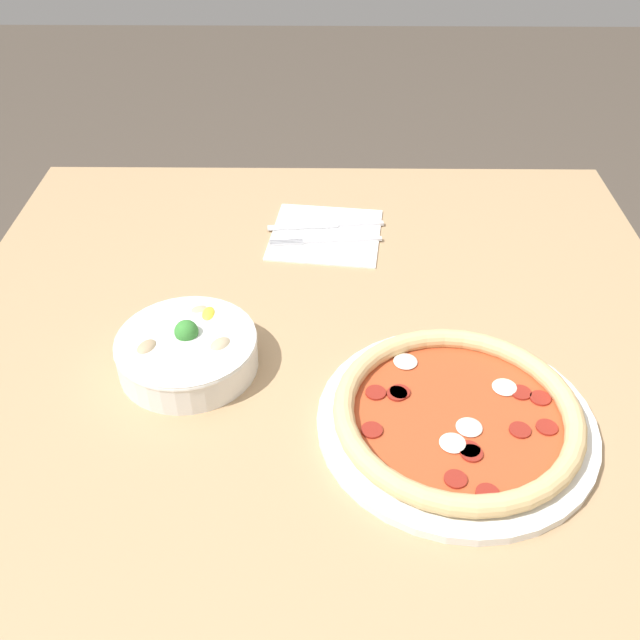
{
  "coord_description": "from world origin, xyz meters",
  "views": [
    {
      "loc": [
        -0.74,
        -0.01,
        1.38
      ],
      "look_at": [
        0.05,
        -0.0,
        0.75
      ],
      "focal_mm": 40.0,
      "sensor_mm": 36.0,
      "label": 1
    }
  ],
  "objects_px": {
    "fork": "(327,241)",
    "bowl": "(187,350)",
    "knife": "(331,225)",
    "pizza": "(457,416)"
  },
  "relations": [
    {
      "from": "bowl",
      "to": "fork",
      "type": "relative_size",
      "value": 0.99
    },
    {
      "from": "pizza",
      "to": "knife",
      "type": "height_order",
      "value": "pizza"
    },
    {
      "from": "pizza",
      "to": "bowl",
      "type": "relative_size",
      "value": 1.81
    },
    {
      "from": "pizza",
      "to": "fork",
      "type": "distance_m",
      "value": 0.44
    },
    {
      "from": "fork",
      "to": "bowl",
      "type": "bearing_deg",
      "value": 53.7
    },
    {
      "from": "pizza",
      "to": "knife",
      "type": "relative_size",
      "value": 1.68
    },
    {
      "from": "knife",
      "to": "fork",
      "type": "bearing_deg",
      "value": 77.23
    },
    {
      "from": "pizza",
      "to": "bowl",
      "type": "height_order",
      "value": "bowl"
    },
    {
      "from": "fork",
      "to": "knife",
      "type": "relative_size",
      "value": 0.94
    },
    {
      "from": "bowl",
      "to": "knife",
      "type": "relative_size",
      "value": 0.93
    }
  ]
}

